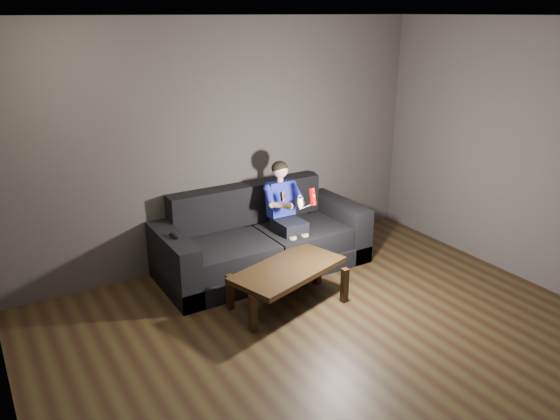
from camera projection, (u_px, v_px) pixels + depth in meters
floor at (362, 366)px, 4.46m from camera, size 5.00×5.00×0.00m
back_wall at (224, 145)px, 6.01m from camera, size 5.00×0.04×2.70m
ceiling at (384, 16)px, 3.54m from camera, size 5.00×5.00×0.02m
sofa at (262, 244)px, 6.08m from camera, size 2.31×1.00×0.89m
child at (285, 205)px, 6.00m from camera, size 0.43×0.53×1.07m
wii_remote_red at (313, 197)px, 5.64m from camera, size 0.06×0.07×0.18m
nunchuk_white at (300, 202)px, 5.58m from camera, size 0.08×0.10×0.16m
wii_remote_black at (174, 236)px, 5.39m from camera, size 0.04×0.14×0.03m
coffee_table at (288, 272)px, 5.27m from camera, size 1.25×0.88×0.41m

